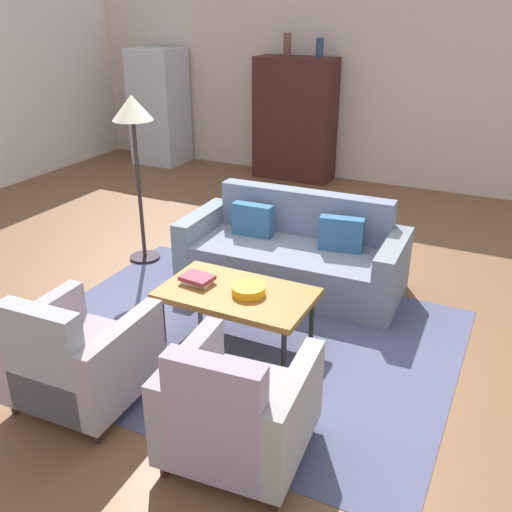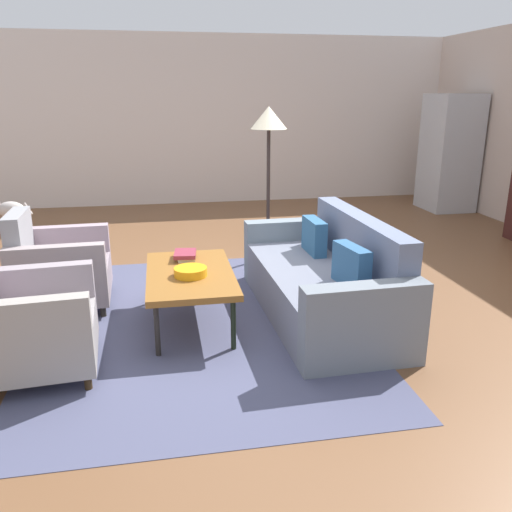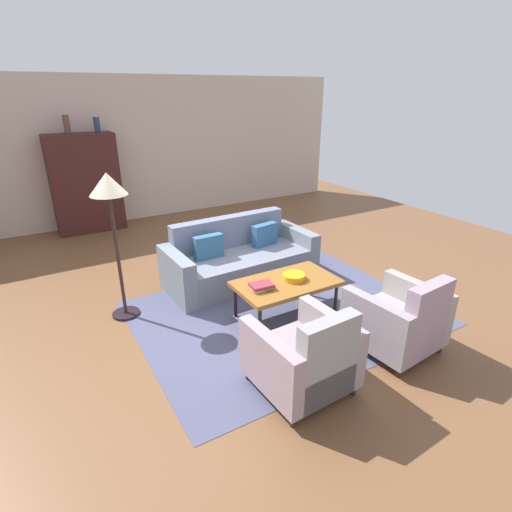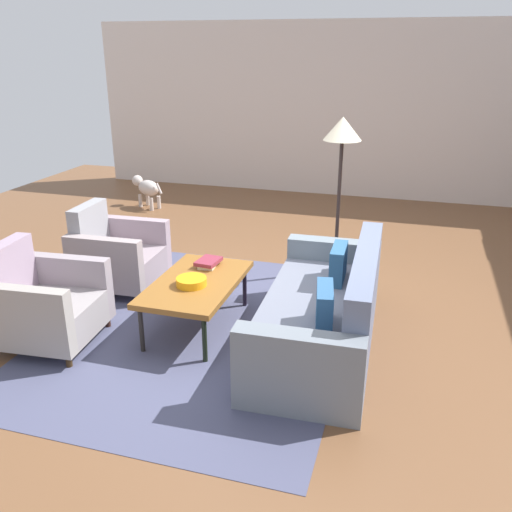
% 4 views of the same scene
% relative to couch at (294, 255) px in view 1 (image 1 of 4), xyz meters
% --- Properties ---
extents(ground_plane, '(11.41, 11.41, 0.00)m').
position_rel_couch_xyz_m(ground_plane, '(-0.39, -0.63, -0.29)').
color(ground_plane, brown).
extents(wall_back, '(9.51, 0.12, 2.80)m').
position_rel_couch_xyz_m(wall_back, '(-0.39, 3.72, 1.11)').
color(wall_back, beige).
rests_on(wall_back, ground).
extents(area_rug, '(3.40, 2.60, 0.01)m').
position_rel_couch_xyz_m(area_rug, '(0.00, -1.14, -0.28)').
color(area_rug, '#4B4E6A').
rests_on(area_rug, ground).
extents(couch, '(2.13, 0.97, 0.86)m').
position_rel_couch_xyz_m(couch, '(0.00, 0.00, 0.00)').
color(couch, slate).
rests_on(couch, ground).
extents(coffee_table, '(1.20, 0.70, 0.46)m').
position_rel_couch_xyz_m(coffee_table, '(0.00, -1.19, 0.13)').
color(coffee_table, black).
rests_on(coffee_table, ground).
extents(armchair_left, '(0.83, 0.83, 0.88)m').
position_rel_couch_xyz_m(armchair_left, '(-0.59, -2.35, 0.06)').
color(armchair_left, black).
rests_on(armchair_left, ground).
extents(armchair_right, '(0.86, 0.86, 0.88)m').
position_rel_couch_xyz_m(armchair_right, '(0.61, -2.35, 0.06)').
color(armchair_right, black).
rests_on(armchair_right, ground).
extents(fruit_bowl, '(0.26, 0.26, 0.07)m').
position_rel_couch_xyz_m(fruit_bowl, '(0.11, -1.19, 0.20)').
color(fruit_bowl, orange).
rests_on(fruit_bowl, coffee_table).
extents(book_stack, '(0.27, 0.21, 0.07)m').
position_rel_couch_xyz_m(book_stack, '(-0.35, -1.20, 0.20)').
color(book_stack, beige).
rests_on(book_stack, coffee_table).
extents(cabinet, '(1.20, 0.51, 1.80)m').
position_rel_couch_xyz_m(cabinet, '(-1.41, 3.37, 0.61)').
color(cabinet, '#3E1B18').
rests_on(cabinet, ground).
extents(vase_tall, '(0.11, 0.11, 0.32)m').
position_rel_couch_xyz_m(vase_tall, '(-1.56, 3.37, 1.67)').
color(vase_tall, brown).
rests_on(vase_tall, cabinet).
extents(vase_round, '(0.11, 0.11, 0.27)m').
position_rel_couch_xyz_m(vase_round, '(-1.06, 3.37, 1.65)').
color(vase_round, navy).
rests_on(vase_round, cabinet).
extents(refrigerator, '(0.80, 0.73, 1.85)m').
position_rel_couch_xyz_m(refrigerator, '(-3.81, 3.27, 0.64)').
color(refrigerator, '#B7BABF').
rests_on(refrigerator, ground).
extents(floor_lamp, '(0.40, 0.40, 1.72)m').
position_rel_couch_xyz_m(floor_lamp, '(-1.65, -0.19, 1.16)').
color(floor_lamp, black).
rests_on(floor_lamp, ground).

